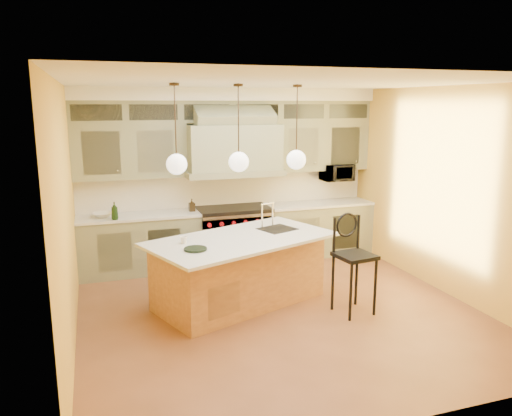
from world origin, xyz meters
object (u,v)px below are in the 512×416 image
object	(u,v)px
counter_stool	(353,257)
microwave	(337,172)
range	(234,235)
kitchen_island	(240,269)

from	to	relation	value
counter_stool	microwave	xyz separation A→B (m)	(1.06, 2.54, 0.71)
range	kitchen_island	world-z (taller)	kitchen_island
microwave	range	bearing A→B (deg)	-176.88
range	microwave	bearing A→B (deg)	3.12
range	kitchen_island	size ratio (longest dim) A/B	0.44
kitchen_island	microwave	xyz separation A→B (m)	(2.34, 1.80, 0.98)
kitchen_island	microwave	world-z (taller)	microwave
range	microwave	world-z (taller)	microwave
range	microwave	distance (m)	2.18
range	microwave	xyz separation A→B (m)	(1.95, 0.11, 0.96)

